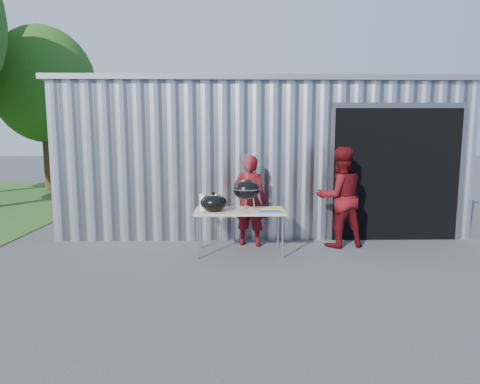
{
  "coord_description": "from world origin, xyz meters",
  "views": [
    {
      "loc": [
        0.18,
        -5.81,
        1.94
      ],
      "look_at": [
        0.32,
        0.86,
        1.05
      ],
      "focal_mm": 30.0,
      "sensor_mm": 36.0,
      "label": 1
    }
  ],
  "objects_px": {
    "folding_table": "(240,212)",
    "kettle_grill": "(246,185)",
    "person_cook": "(250,200)",
    "person_bystander": "(340,197)"
  },
  "relations": [
    {
      "from": "kettle_grill",
      "to": "person_cook",
      "type": "bearing_deg",
      "value": 80.9
    },
    {
      "from": "folding_table",
      "to": "kettle_grill",
      "type": "distance_m",
      "value": 0.47
    },
    {
      "from": "kettle_grill",
      "to": "person_bystander",
      "type": "relative_size",
      "value": 0.52
    },
    {
      "from": "kettle_grill",
      "to": "person_cook",
      "type": "xyz_separation_m",
      "value": [
        0.08,
        0.5,
        -0.34
      ]
    },
    {
      "from": "kettle_grill",
      "to": "person_bystander",
      "type": "height_order",
      "value": "person_bystander"
    },
    {
      "from": "person_cook",
      "to": "kettle_grill",
      "type": "bearing_deg",
      "value": 98.02
    },
    {
      "from": "kettle_grill",
      "to": "person_bystander",
      "type": "xyz_separation_m",
      "value": [
        1.69,
        0.4,
        -0.27
      ]
    },
    {
      "from": "person_cook",
      "to": "person_bystander",
      "type": "xyz_separation_m",
      "value": [
        1.61,
        -0.1,
        0.07
      ]
    },
    {
      "from": "person_cook",
      "to": "folding_table",
      "type": "bearing_deg",
      "value": 86.79
    },
    {
      "from": "person_bystander",
      "to": "folding_table",
      "type": "bearing_deg",
      "value": 2.99
    }
  ]
}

